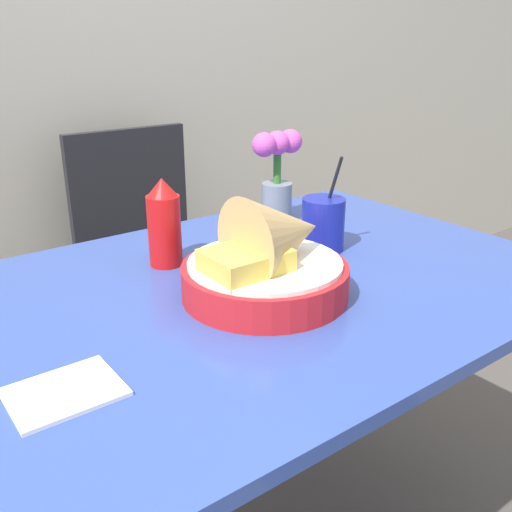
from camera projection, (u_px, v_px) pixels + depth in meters
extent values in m
cube|color=#334C9E|center=(255.00, 288.00, 1.06)|extent=(1.19, 0.81, 0.02)
cylinder|color=gray|center=(327.00, 318.00, 1.76)|extent=(0.05, 0.05, 0.72)
cylinder|color=black|center=(141.00, 393.00, 1.65)|extent=(0.03, 0.03, 0.42)
cylinder|color=black|center=(242.00, 354.00, 1.85)|extent=(0.03, 0.03, 0.42)
cylinder|color=black|center=(93.00, 343.00, 1.92)|extent=(0.03, 0.03, 0.42)
cylinder|color=black|center=(186.00, 313.00, 2.12)|extent=(0.03, 0.03, 0.42)
cube|color=black|center=(162.00, 288.00, 1.81)|extent=(0.40, 0.40, 0.02)
cube|color=black|center=(130.00, 201.00, 1.86)|extent=(0.40, 0.03, 0.47)
cylinder|color=red|center=(265.00, 280.00, 0.99)|extent=(0.29, 0.29, 0.06)
cylinder|color=white|center=(265.00, 263.00, 0.98)|extent=(0.27, 0.27, 0.01)
cone|color=tan|center=(282.00, 235.00, 0.99)|extent=(0.16, 0.16, 0.16)
cube|color=#E5C14C|center=(246.00, 262.00, 0.94)|extent=(0.13, 0.11, 0.04)
cylinder|color=red|center=(165.00, 231.00, 1.12)|extent=(0.07, 0.07, 0.14)
cone|color=red|center=(162.00, 187.00, 1.09)|extent=(0.06, 0.06, 0.04)
cylinder|color=#192399|center=(323.00, 224.00, 1.20)|extent=(0.09, 0.09, 0.11)
cylinder|color=black|center=(323.00, 228.00, 1.21)|extent=(0.08, 0.08, 0.09)
cylinder|color=black|center=(329.00, 200.00, 1.19)|extent=(0.01, 0.07, 0.19)
cylinder|color=gray|center=(277.00, 202.00, 1.39)|extent=(0.07, 0.07, 0.09)
cylinder|color=#33722D|center=(277.00, 166.00, 1.36)|extent=(0.02, 0.02, 0.09)
sphere|color=#D14CB2|center=(278.00, 143.00, 1.34)|extent=(0.06, 0.06, 0.06)
sphere|color=#D14CB2|center=(264.00, 145.00, 1.32)|extent=(0.06, 0.06, 0.06)
sphere|color=#D14CB2|center=(290.00, 141.00, 1.36)|extent=(0.06, 0.06, 0.06)
cube|color=white|center=(65.00, 392.00, 0.73)|extent=(0.14, 0.11, 0.01)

